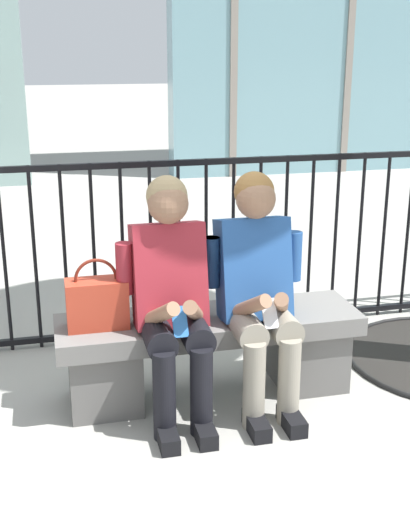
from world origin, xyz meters
TOP-DOWN VIEW (x-y plane):
  - ground_plane at (0.00, 0.00)m, footprint 60.00×60.00m
  - stone_bench at (0.00, 0.00)m, footprint 1.60×0.44m
  - seated_person_with_phone at (-0.22, -0.13)m, footprint 0.52×0.66m
  - seated_person_companion at (0.22, -0.13)m, footprint 0.52×0.66m
  - handbag_on_bench at (-0.58, -0.01)m, footprint 0.31×0.15m
  - plaza_railing at (-0.00, 0.81)m, footprint 7.09×0.04m

SIDE VIEW (x-z plane):
  - ground_plane at x=0.00m, z-range 0.00..0.00m
  - stone_bench at x=0.00m, z-range 0.05..0.50m
  - plaza_railing at x=0.00m, z-range 0.01..1.15m
  - handbag_on_bench at x=-0.58m, z-range 0.40..0.76m
  - seated_person_with_phone at x=-0.22m, z-range 0.04..1.26m
  - seated_person_companion at x=0.22m, z-range 0.04..1.26m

